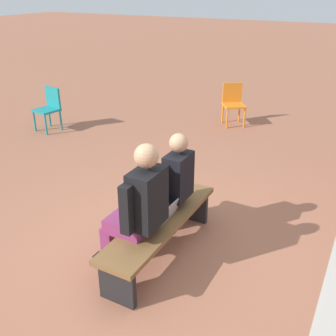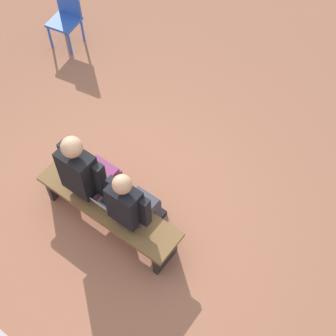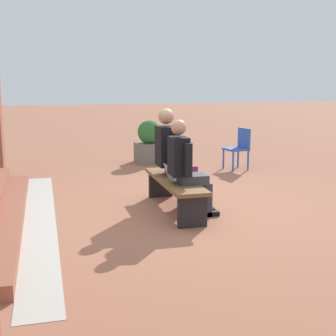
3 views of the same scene
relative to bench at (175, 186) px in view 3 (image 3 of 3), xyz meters
The scene contains 8 objects.
ground_plane 0.38m from the bench, 80.80° to the right, with size 60.00×60.00×0.00m, color #9E6047.
concrete_strip 1.86m from the bench, 90.00° to the left, with size 5.47×0.40×0.01m, color #B7B2A8.
bench is the anchor object (origin of this frame).
person_student 0.47m from the bench, 168.54° to the right, with size 0.51×0.65×1.30m.
person_adult 0.50m from the bench, 12.78° to the right, with size 0.58×0.73×1.40m.
laptop 0.16m from the bench, 167.04° to the left, with size 0.32×0.29×0.21m.
plastic_chair_far_left 3.40m from the bench, 38.59° to the right, with size 0.49×0.49×0.84m.
planter 3.91m from the bench, ahead, with size 0.60×0.60×0.94m.
Camera 3 is at (-6.12, 1.86, 1.79)m, focal length 50.00 mm.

